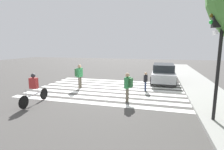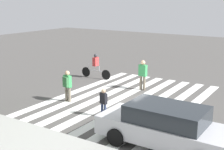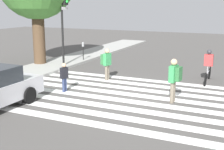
{
  "view_description": "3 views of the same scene",
  "coord_description": "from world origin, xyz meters",
  "px_view_note": "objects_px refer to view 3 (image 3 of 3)",
  "views": [
    {
      "loc": [
        11.34,
        3.36,
        2.96
      ],
      "look_at": [
        0.33,
        0.36,
        1.07
      ],
      "focal_mm": 28.0,
      "sensor_mm": 36.0,
      "label": 1
    },
    {
      "loc": [
        -7.55,
        12.98,
        4.96
      ],
      "look_at": [
        0.7,
        0.25,
        1.26
      ],
      "focal_mm": 50.0,
      "sensor_mm": 36.0,
      "label": 2
    },
    {
      "loc": [
        -11.23,
        -4.74,
        3.7
      ],
      "look_at": [
        -0.67,
        0.11,
        1.04
      ],
      "focal_mm": 50.0,
      "sensor_mm": 36.0,
      "label": 3
    }
  ],
  "objects_px": {
    "parking_meter": "(83,47)",
    "pedestrian_adult_tall_backpack": "(106,62)",
    "pedestrian_child_with_backpack": "(174,77)",
    "pedestrian_adult_blue_shirt": "(64,76)",
    "traffic_light": "(64,11)",
    "cyclist_near_curb": "(208,65)"
  },
  "relations": [
    {
      "from": "traffic_light",
      "to": "pedestrian_child_with_backpack",
      "type": "xyz_separation_m",
      "value": [
        -3.94,
        -7.45,
        -2.28
      ]
    },
    {
      "from": "pedestrian_adult_tall_backpack",
      "to": "cyclist_near_curb",
      "type": "bearing_deg",
      "value": 122.11
    },
    {
      "from": "cyclist_near_curb",
      "to": "pedestrian_adult_blue_shirt",
      "type": "bearing_deg",
      "value": 127.69
    },
    {
      "from": "traffic_light",
      "to": "pedestrian_adult_blue_shirt",
      "type": "xyz_separation_m",
      "value": [
        -4.44,
        -2.83,
        -2.56
      ]
    },
    {
      "from": "pedestrian_adult_tall_backpack",
      "to": "cyclist_near_curb",
      "type": "relative_size",
      "value": 0.71
    },
    {
      "from": "cyclist_near_curb",
      "to": "traffic_light",
      "type": "bearing_deg",
      "value": 87.89
    },
    {
      "from": "parking_meter",
      "to": "pedestrian_adult_blue_shirt",
      "type": "height_order",
      "value": "parking_meter"
    },
    {
      "from": "traffic_light",
      "to": "pedestrian_adult_tall_backpack",
      "type": "bearing_deg",
      "value": -116.61
    },
    {
      "from": "parking_meter",
      "to": "pedestrian_adult_tall_backpack",
      "type": "xyz_separation_m",
      "value": [
        -3.85,
        -3.53,
        -0.05
      ]
    },
    {
      "from": "traffic_light",
      "to": "pedestrian_adult_tall_backpack",
      "type": "relative_size",
      "value": 2.98
    },
    {
      "from": "pedestrian_child_with_backpack",
      "to": "pedestrian_adult_blue_shirt",
      "type": "bearing_deg",
      "value": 105.62
    },
    {
      "from": "parking_meter",
      "to": "pedestrian_adult_tall_backpack",
      "type": "height_order",
      "value": "pedestrian_adult_tall_backpack"
    },
    {
      "from": "pedestrian_child_with_backpack",
      "to": "pedestrian_adult_tall_backpack",
      "type": "bearing_deg",
      "value": 70.46
    },
    {
      "from": "pedestrian_adult_tall_backpack",
      "to": "traffic_light",
      "type": "bearing_deg",
      "value": -103.78
    },
    {
      "from": "traffic_light",
      "to": "parking_meter",
      "type": "relative_size",
      "value": 3.62
    },
    {
      "from": "pedestrian_adult_tall_backpack",
      "to": "pedestrian_adult_blue_shirt",
      "type": "relative_size",
      "value": 1.25
    },
    {
      "from": "pedestrian_adult_tall_backpack",
      "to": "pedestrian_adult_blue_shirt",
      "type": "height_order",
      "value": "pedestrian_adult_tall_backpack"
    },
    {
      "from": "pedestrian_adult_blue_shirt",
      "to": "cyclist_near_curb",
      "type": "distance_m",
      "value": 6.85
    },
    {
      "from": "parking_meter",
      "to": "pedestrian_adult_tall_backpack",
      "type": "bearing_deg",
      "value": -137.54
    },
    {
      "from": "traffic_light",
      "to": "parking_meter",
      "type": "bearing_deg",
      "value": -0.82
    },
    {
      "from": "pedestrian_adult_tall_backpack",
      "to": "pedestrian_adult_blue_shirt",
      "type": "bearing_deg",
      "value": -2.36
    },
    {
      "from": "traffic_light",
      "to": "pedestrian_adult_tall_backpack",
      "type": "xyz_separation_m",
      "value": [
        -1.78,
        -3.56,
        -2.35
      ]
    }
  ]
}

